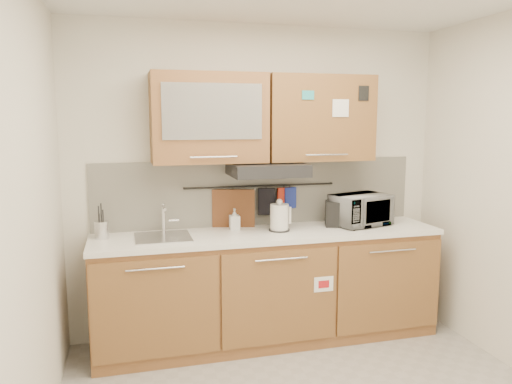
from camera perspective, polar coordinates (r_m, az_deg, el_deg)
wall_back at (r=4.28m, az=0.37°, el=1.32°), size 3.20×0.00×3.20m
wall_left at (r=2.69m, az=-24.88°, el=-3.71°), size 0.00×3.00×3.00m
base_cabinet at (r=4.20m, az=1.49°, el=-11.40°), size 2.80×0.64×0.88m
countertop at (r=4.06m, az=1.53°, el=-4.82°), size 2.82×0.62×0.04m
backsplash at (r=4.28m, az=0.41°, el=-0.03°), size 2.80×0.02×0.56m
upper_cabinets at (r=4.08m, az=0.97°, el=8.44°), size 1.82×0.37×0.70m
range_hood at (r=4.03m, az=1.31°, el=2.59°), size 0.60×0.46×0.10m
sink at (r=3.92m, az=-10.58°, el=-5.07°), size 0.42×0.40×0.26m
utensil_rail at (r=4.24m, az=0.55°, el=0.70°), size 1.30×0.02×0.02m
utensil_crock at (r=3.98m, az=-17.21°, el=-4.12°), size 0.13×0.13×0.27m
kettle at (r=4.07m, az=2.70°, el=-3.00°), size 0.20×0.18×0.26m
toaster at (r=4.29m, az=9.84°, el=-2.45°), size 0.32×0.25×0.21m
microwave at (r=4.36m, az=11.86°, el=-2.01°), size 0.55×0.45×0.27m
soap_bottle at (r=4.10m, az=-2.47°, el=-3.12°), size 0.08×0.08×0.18m
cutting_board at (r=4.20m, az=-2.59°, el=-2.69°), size 0.35×0.11×0.44m
oven_mitt at (r=4.32m, az=3.91°, el=-0.66°), size 0.11×0.05×0.18m
dark_pouch at (r=4.26m, az=1.21°, el=-1.09°), size 0.15×0.07×0.23m
pot_holder at (r=4.30m, az=3.26°, el=-0.56°), size 0.13×0.05×0.16m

